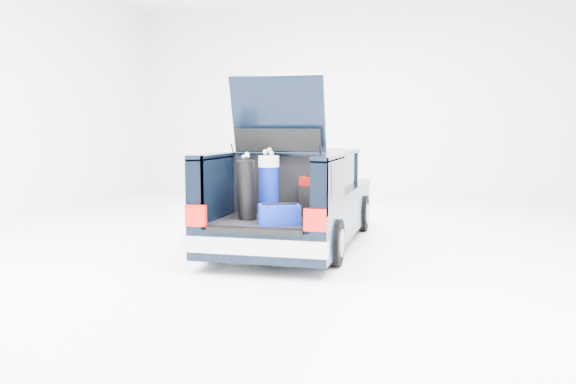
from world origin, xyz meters
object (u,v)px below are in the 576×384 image
(blue_golf_bag, at_px, (269,186))
(red_suitcase, at_px, (314,197))
(black_golf_bag, at_px, (246,190))
(blue_duffel, at_px, (279,214))
(car, at_px, (298,200))

(blue_golf_bag, bearing_deg, red_suitcase, 23.93)
(black_golf_bag, relative_size, blue_golf_bag, 0.94)
(blue_duffel, bearing_deg, red_suitcase, 46.96)
(red_suitcase, distance_m, blue_golf_bag, 0.62)
(black_golf_bag, xyz_separation_m, blue_golf_bag, (0.21, 0.33, 0.03))
(red_suitcase, distance_m, blue_duffel, 0.79)
(car, xyz_separation_m, blue_golf_bag, (-0.07, -1.36, 0.34))
(car, height_order, blue_golf_bag, car)
(red_suitcase, bearing_deg, blue_duffel, -97.32)
(red_suitcase, relative_size, black_golf_bag, 0.65)
(car, relative_size, red_suitcase, 8.30)
(car, xyz_separation_m, blue_duffel, (0.22, -1.91, 0.05))
(red_suitcase, height_order, black_golf_bag, black_golf_bag)
(red_suitcase, relative_size, blue_golf_bag, 0.61)
(red_suitcase, height_order, blue_duffel, red_suitcase)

